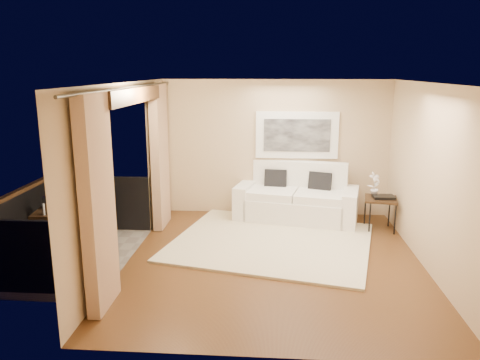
# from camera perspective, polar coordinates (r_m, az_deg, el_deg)

# --- Properties ---
(floor) EXTENTS (5.00, 5.00, 0.00)m
(floor) POSITION_cam_1_polar(r_m,az_deg,el_deg) (7.35, 4.13, -9.81)
(floor) COLOR brown
(floor) RESTS_ON ground
(room_shell) EXTENTS (5.00, 6.40, 5.00)m
(room_shell) POSITION_cam_1_polar(r_m,az_deg,el_deg) (7.09, -13.27, 10.03)
(room_shell) COLOR white
(room_shell) RESTS_ON ground
(balcony) EXTENTS (1.81, 2.60, 1.17)m
(balcony) POSITION_cam_1_polar(r_m,az_deg,el_deg) (7.99, -20.51, -7.38)
(balcony) COLOR #605B56
(balcony) RESTS_ON ground
(curtains) EXTENTS (0.16, 4.80, 2.64)m
(curtains) POSITION_cam_1_polar(r_m,az_deg,el_deg) (7.24, -12.62, 0.65)
(curtains) COLOR tan
(curtains) RESTS_ON ground
(artwork) EXTENTS (1.62, 0.07, 0.92)m
(artwork) POSITION_cam_1_polar(r_m,az_deg,el_deg) (9.32, 6.95, 5.44)
(artwork) COLOR white
(artwork) RESTS_ON room_shell
(rug) EXTENTS (3.78, 3.47, 0.04)m
(rug) POSITION_cam_1_polar(r_m,az_deg,el_deg) (8.06, 3.85, -7.50)
(rug) COLOR beige
(rug) RESTS_ON floor
(sofa) EXTENTS (2.46, 1.45, 1.11)m
(sofa) POSITION_cam_1_polar(r_m,az_deg,el_deg) (9.22, 6.94, -2.45)
(sofa) COLOR white
(sofa) RESTS_ON floor
(side_table) EXTENTS (0.65, 0.65, 0.61)m
(side_table) POSITION_cam_1_polar(r_m,az_deg,el_deg) (8.88, 16.77, -2.48)
(side_table) COLOR #321F10
(side_table) RESTS_ON floor
(tray) EXTENTS (0.39, 0.29, 0.05)m
(tray) POSITION_cam_1_polar(r_m,az_deg,el_deg) (8.86, 17.10, -1.99)
(tray) COLOR black
(tray) RESTS_ON side_table
(orchid) EXTENTS (0.29, 0.26, 0.45)m
(orchid) POSITION_cam_1_polar(r_m,az_deg,el_deg) (8.91, 16.08, -0.50)
(orchid) COLOR white
(orchid) RESTS_ON side_table
(bistro_table) EXTENTS (0.68, 0.68, 0.71)m
(bistro_table) POSITION_cam_1_polar(r_m,az_deg,el_deg) (7.99, -21.64, -4.07)
(bistro_table) COLOR #321F10
(bistro_table) RESTS_ON balcony
(balcony_chair_far) EXTENTS (0.43, 0.43, 0.87)m
(balcony_chair_far) POSITION_cam_1_polar(r_m,az_deg,el_deg) (7.92, -21.18, -5.14)
(balcony_chair_far) COLOR #321F10
(balcony_chair_far) RESTS_ON balcony
(balcony_chair_near) EXTENTS (0.51, 0.51, 1.05)m
(balcony_chair_near) POSITION_cam_1_polar(r_m,az_deg,el_deg) (7.67, -17.74, -4.55)
(balcony_chair_near) COLOR #321F10
(balcony_chair_near) RESTS_ON balcony
(ice_bucket) EXTENTS (0.18, 0.18, 0.20)m
(ice_bucket) POSITION_cam_1_polar(r_m,az_deg,el_deg) (8.12, -22.33, -2.50)
(ice_bucket) COLOR silver
(ice_bucket) RESTS_ON bistro_table
(candle) EXTENTS (0.06, 0.06, 0.07)m
(candle) POSITION_cam_1_polar(r_m,az_deg,el_deg) (8.01, -20.87, -3.07)
(candle) COLOR #FA3A16
(candle) RESTS_ON bistro_table
(vase) EXTENTS (0.04, 0.04, 0.18)m
(vase) POSITION_cam_1_polar(r_m,az_deg,el_deg) (7.77, -22.82, -3.33)
(vase) COLOR silver
(vase) RESTS_ON bistro_table
(glass_a) EXTENTS (0.06, 0.06, 0.12)m
(glass_a) POSITION_cam_1_polar(r_m,az_deg,el_deg) (7.83, -20.77, -3.25)
(glass_a) COLOR white
(glass_a) RESTS_ON bistro_table
(glass_b) EXTENTS (0.06, 0.06, 0.12)m
(glass_b) POSITION_cam_1_polar(r_m,az_deg,el_deg) (7.89, -20.94, -3.14)
(glass_b) COLOR silver
(glass_b) RESTS_ON bistro_table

